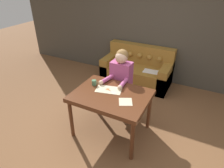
% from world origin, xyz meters
% --- Properties ---
extents(ground_plane, '(16.00, 16.00, 0.00)m').
position_xyz_m(ground_plane, '(0.00, 0.00, 0.00)').
color(ground_plane, brown).
extents(wall_back, '(8.00, 0.06, 2.60)m').
position_xyz_m(wall_back, '(0.00, 2.25, 1.30)').
color(wall_back, '#474238').
rests_on(wall_back, ground_plane).
extents(dining_table, '(1.18, 0.88, 0.77)m').
position_xyz_m(dining_table, '(-0.14, -0.00, 0.68)').
color(dining_table, '#562D19').
rests_on(dining_table, ground_plane).
extents(couch, '(1.61, 0.79, 0.89)m').
position_xyz_m(couch, '(-0.39, 1.85, 0.32)').
color(couch, olive).
rests_on(couch, ground_plane).
extents(person, '(0.43, 0.59, 1.28)m').
position_xyz_m(person, '(-0.25, 0.59, 0.65)').
color(person, '#33281E').
rests_on(person, ground_plane).
extents(pattern_paper_main, '(0.45, 0.32, 0.00)m').
position_xyz_m(pattern_paper_main, '(-0.24, 0.10, 0.77)').
color(pattern_paper_main, beige).
rests_on(pattern_paper_main, dining_table).
extents(pattern_paper_offcut, '(0.26, 0.26, 0.00)m').
position_xyz_m(pattern_paper_offcut, '(0.14, -0.09, 0.77)').
color(pattern_paper_offcut, beige).
rests_on(pattern_paper_offcut, dining_table).
extents(scissors, '(0.21, 0.13, 0.01)m').
position_xyz_m(scissors, '(-0.22, 0.08, 0.77)').
color(scissors, silver).
rests_on(scissors, dining_table).
extents(mug, '(0.11, 0.08, 0.09)m').
position_xyz_m(mug, '(-0.52, 0.12, 0.81)').
color(mug, '#47704C').
rests_on(mug, dining_table).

